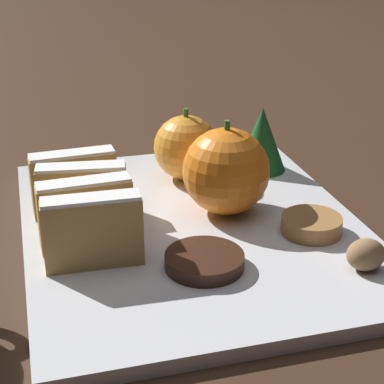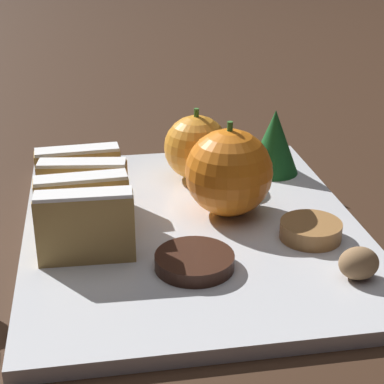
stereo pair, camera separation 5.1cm
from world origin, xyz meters
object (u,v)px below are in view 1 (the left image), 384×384
Objects in this scene: walnut at (366,255)px; orange_far at (226,171)px; chocolate_cookie at (204,261)px; orange_near at (186,147)px.

orange_far is at bearing 119.71° from walnut.
walnut is at bearing -60.29° from orange_far.
chocolate_cookie is at bearing -116.96° from orange_far.
orange_far reaches higher than chocolate_cookie.
orange_near is 0.09m from orange_far.
orange_near is 1.19× the size of chocolate_cookie.
orange_far reaches higher than orange_near.
orange_far is 0.11m from chocolate_cookie.
chocolate_cookie is (-0.12, 0.03, -0.01)m from walnut.
chocolate_cookie is at bearing 163.68° from walnut.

